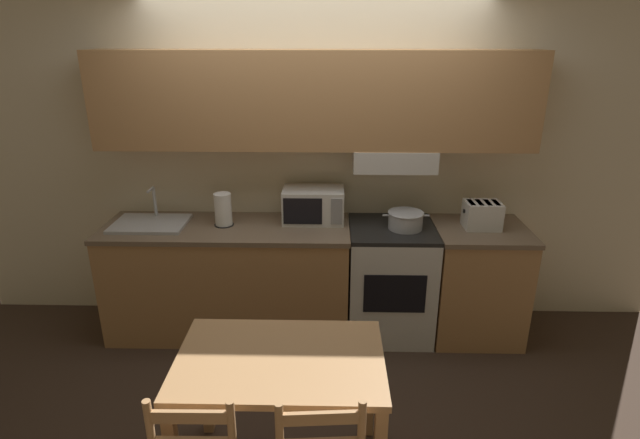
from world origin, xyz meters
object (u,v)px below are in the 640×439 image
object	(u,v)px
toaster	(482,215)
cooking_pot	(406,220)
dining_table	(281,376)
paper_towel_roll	(223,210)
sink_basin	(150,223)
microwave	(313,205)
stove_range	(390,280)

from	to	relation	value
toaster	cooking_pot	bearing A→B (deg)	-176.86
toaster	dining_table	distance (m)	2.01
paper_towel_roll	sink_basin	bearing A→B (deg)	-178.31
microwave	dining_table	distance (m)	1.60
toaster	microwave	bearing A→B (deg)	174.85
microwave	sink_basin	distance (m)	1.24
stove_range	cooking_pot	bearing A→B (deg)	-13.92
sink_basin	paper_towel_roll	world-z (taller)	sink_basin
microwave	dining_table	bearing A→B (deg)	-94.08
microwave	sink_basin	world-z (taller)	sink_basin
microwave	paper_towel_roll	bearing A→B (deg)	-170.90
paper_towel_roll	stove_range	bearing A→B (deg)	-0.65
stove_range	toaster	bearing A→B (deg)	0.78
toaster	dining_table	size ratio (longest dim) A/B	0.26
microwave	paper_towel_roll	distance (m)	0.68
cooking_pot	sink_basin	size ratio (longest dim) A/B	0.63
cooking_pot	toaster	size ratio (longest dim) A/B	1.27
paper_towel_roll	dining_table	xyz separation A→B (m)	(0.56, -1.44, -0.38)
microwave	dining_table	world-z (taller)	microwave
microwave	sink_basin	xyz separation A→B (m)	(-1.23, -0.12, -0.11)
stove_range	cooking_pot	size ratio (longest dim) A/B	2.58
stove_range	cooking_pot	world-z (taller)	cooking_pot
toaster	sink_basin	world-z (taller)	sink_basin
stove_range	dining_table	world-z (taller)	stove_range
stove_range	sink_basin	distance (m)	1.89
microwave	toaster	size ratio (longest dim) A/B	1.70
sink_basin	dining_table	xyz separation A→B (m)	(1.12, -1.42, -0.27)
microwave	toaster	xyz separation A→B (m)	(1.26, -0.11, -0.03)
toaster	sink_basin	bearing A→B (deg)	-179.74
microwave	sink_basin	size ratio (longest dim) A/B	0.85
stove_range	paper_towel_roll	distance (m)	1.39
sink_basin	microwave	bearing A→B (deg)	5.76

